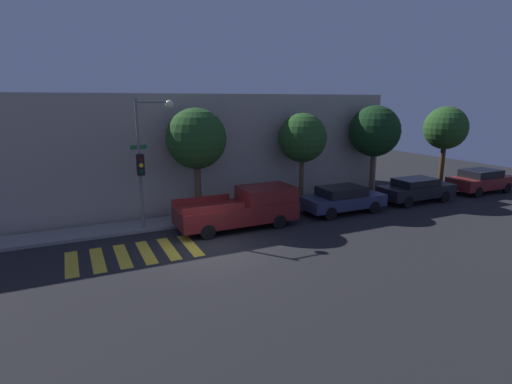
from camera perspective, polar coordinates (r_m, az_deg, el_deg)
The scene contains 13 objects.
ground_plane at distance 16.03m, azimuth -6.38°, elevation -8.14°, with size 60.00×60.00×0.00m, color black.
sidewalk at distance 19.70m, azimuth -10.28°, elevation -4.00°, with size 26.00×1.73×0.14m, color gray.
building_row at distance 23.17m, azimuth -13.39°, elevation 5.90°, with size 26.00×6.00×6.07m, color #A89E8E.
crosswalk at distance 16.17m, azimuth -16.97°, elevation -8.47°, with size 4.86×2.60×0.00m.
traffic_light_pole at distance 17.95m, azimuth -15.34°, elevation 5.78°, with size 1.95×0.56×5.84m.
pickup_truck at distance 18.41m, azimuth -1.79°, elevation -2.29°, with size 5.53×2.05×1.81m.
sedan_near_corner at distance 21.26m, azimuth 12.24°, elevation -0.95°, with size 4.40×1.88×1.39m.
sedan_middle at distance 24.74m, azimuth 21.89°, elevation 0.37°, with size 4.56×1.77×1.39m.
sedan_far_end at distance 29.05m, azimuth 29.46°, elevation 1.45°, with size 4.42×1.86×1.48m.
tree_near_corner at distance 19.14m, azimuth -8.53°, elevation 7.48°, with size 2.87×2.87×5.43m.
tree_midblock at distance 21.60m, azimuth 6.65°, elevation 7.64°, with size 2.61×2.61×5.10m.
tree_far_end at distance 24.55m, azimuth 16.59°, elevation 8.29°, with size 2.97×2.97×5.47m.
tree_behind_truck at distance 28.80m, azimuth 25.47°, elevation 8.20°, with size 2.75×2.75×5.38m.
Camera 1 is at (-4.78, -14.18, 5.77)m, focal length 28.00 mm.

